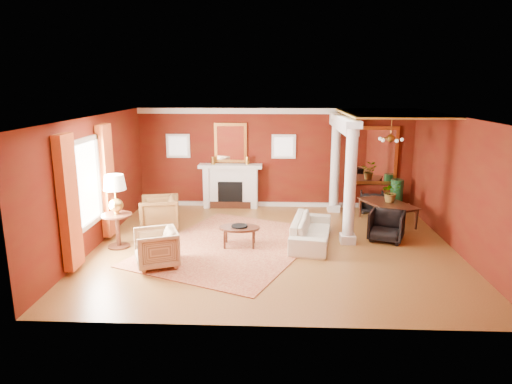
{
  "coord_description": "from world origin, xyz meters",
  "views": [
    {
      "loc": [
        0.03,
        -9.76,
        3.6
      ],
      "look_at": [
        -0.42,
        0.46,
        1.15
      ],
      "focal_mm": 32.0,
      "sensor_mm": 36.0,
      "label": 1
    }
  ],
  "objects_px": {
    "armchair_leopard": "(159,212)",
    "dining_table": "(388,207)",
    "sofa": "(311,226)",
    "side_table": "(116,198)",
    "armchair_stripe": "(156,246)",
    "coffee_table": "(239,229)"
  },
  "relations": [
    {
      "from": "armchair_leopard",
      "to": "side_table",
      "type": "xyz_separation_m",
      "value": [
        -0.62,
        -1.27,
        0.67
      ]
    },
    {
      "from": "side_table",
      "to": "dining_table",
      "type": "distance_m",
      "value": 6.84
    },
    {
      "from": "armchair_leopard",
      "to": "armchair_stripe",
      "type": "xyz_separation_m",
      "value": [
        0.52,
        -2.3,
        -0.05
      ]
    },
    {
      "from": "armchair_leopard",
      "to": "side_table",
      "type": "height_order",
      "value": "side_table"
    },
    {
      "from": "sofa",
      "to": "side_table",
      "type": "bearing_deg",
      "value": 105.06
    },
    {
      "from": "armchair_leopard",
      "to": "dining_table",
      "type": "xyz_separation_m",
      "value": [
        5.86,
        0.83,
        -0.03
      ]
    },
    {
      "from": "side_table",
      "to": "armchair_leopard",
      "type": "bearing_deg",
      "value": 63.91
    },
    {
      "from": "armchair_leopard",
      "to": "armchair_stripe",
      "type": "height_order",
      "value": "armchair_leopard"
    },
    {
      "from": "armchair_stripe",
      "to": "side_table",
      "type": "distance_m",
      "value": 1.7
    },
    {
      "from": "coffee_table",
      "to": "armchair_leopard",
      "type": "bearing_deg",
      "value": 152.15
    },
    {
      "from": "coffee_table",
      "to": "dining_table",
      "type": "distance_m",
      "value": 4.23
    },
    {
      "from": "sofa",
      "to": "dining_table",
      "type": "relative_size",
      "value": 1.31
    },
    {
      "from": "sofa",
      "to": "side_table",
      "type": "height_order",
      "value": "side_table"
    },
    {
      "from": "armchair_stripe",
      "to": "coffee_table",
      "type": "bearing_deg",
      "value": 105.3
    },
    {
      "from": "coffee_table",
      "to": "dining_table",
      "type": "height_order",
      "value": "dining_table"
    },
    {
      "from": "sofa",
      "to": "armchair_leopard",
      "type": "relative_size",
      "value": 2.2
    },
    {
      "from": "sofa",
      "to": "coffee_table",
      "type": "relative_size",
      "value": 2.27
    },
    {
      "from": "armchair_stripe",
      "to": "dining_table",
      "type": "height_order",
      "value": "dining_table"
    },
    {
      "from": "armchair_stripe",
      "to": "dining_table",
      "type": "bearing_deg",
      "value": 98.62
    },
    {
      "from": "armchair_leopard",
      "to": "dining_table",
      "type": "bearing_deg",
      "value": 86.73
    },
    {
      "from": "dining_table",
      "to": "sofa",
      "type": "bearing_deg",
      "value": 104.51
    },
    {
      "from": "sofa",
      "to": "side_table",
      "type": "xyz_separation_m",
      "value": [
        -4.34,
        -0.45,
        0.74
      ]
    }
  ]
}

